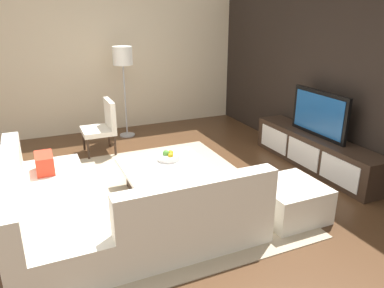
# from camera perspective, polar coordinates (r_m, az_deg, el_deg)

# --- Properties ---
(ground_plane) EXTENTS (14.00, 14.00, 0.00)m
(ground_plane) POSITION_cam_1_polar(r_m,az_deg,el_deg) (4.70, -4.54, -8.32)
(ground_plane) COLOR #4C301C
(feature_wall_back) EXTENTS (6.40, 0.12, 2.80)m
(feature_wall_back) POSITION_cam_1_polar(r_m,az_deg,el_deg) (5.69, 21.99, 10.22)
(feature_wall_back) COLOR black
(feature_wall_back) RESTS_ON ground
(side_wall_left) EXTENTS (0.12, 5.20, 2.80)m
(side_wall_left) POSITION_cam_1_polar(r_m,az_deg,el_deg) (7.33, -12.04, 13.07)
(side_wall_left) COLOR beige
(side_wall_left) RESTS_ON ground
(area_rug) EXTENTS (3.27, 2.64, 0.01)m
(area_rug) POSITION_cam_1_polar(r_m,az_deg,el_deg) (4.78, -4.95, -7.75)
(area_rug) COLOR tan
(area_rug) RESTS_ON ground
(media_console) EXTENTS (2.30, 0.46, 0.50)m
(media_console) POSITION_cam_1_polar(r_m,az_deg,el_deg) (5.77, 18.40, -1.12)
(media_console) COLOR #332319
(media_console) RESTS_ON ground
(television) EXTENTS (1.06, 0.06, 0.66)m
(television) POSITION_cam_1_polar(r_m,az_deg,el_deg) (5.60, 19.05, 4.42)
(television) COLOR black
(television) RESTS_ON media_console
(sectional_couch) EXTENTS (2.28, 2.42, 0.80)m
(sectional_couch) POSITION_cam_1_polar(r_m,az_deg,el_deg) (3.96, -13.67, -10.12)
(sectional_couch) COLOR silver
(sectional_couch) RESTS_ON ground
(coffee_table) EXTENTS (1.06, 1.07, 0.38)m
(coffee_table) POSITION_cam_1_polar(r_m,az_deg,el_deg) (4.73, -3.87, -5.42)
(coffee_table) COLOR #332319
(coffee_table) RESTS_ON ground
(accent_chair_near) EXTENTS (0.53, 0.51, 0.87)m
(accent_chair_near) POSITION_cam_1_polar(r_m,az_deg,el_deg) (6.17, -13.52, 3.08)
(accent_chair_near) COLOR #332319
(accent_chair_near) RESTS_ON ground
(floor_lamp) EXTENTS (0.34, 0.34, 1.64)m
(floor_lamp) POSITION_cam_1_polar(r_m,az_deg,el_deg) (6.77, -10.64, 12.52)
(floor_lamp) COLOR #A5A5AA
(floor_lamp) RESTS_ON ground
(ottoman) EXTENTS (0.70, 0.70, 0.40)m
(ottoman) POSITION_cam_1_polar(r_m,az_deg,el_deg) (4.36, 14.81, -8.43)
(ottoman) COLOR silver
(ottoman) RESTS_ON ground
(fruit_bowl) EXTENTS (0.28, 0.28, 0.13)m
(fruit_bowl) POSITION_cam_1_polar(r_m,az_deg,el_deg) (4.82, -3.59, -1.96)
(fruit_bowl) COLOR silver
(fruit_bowl) RESTS_ON coffee_table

